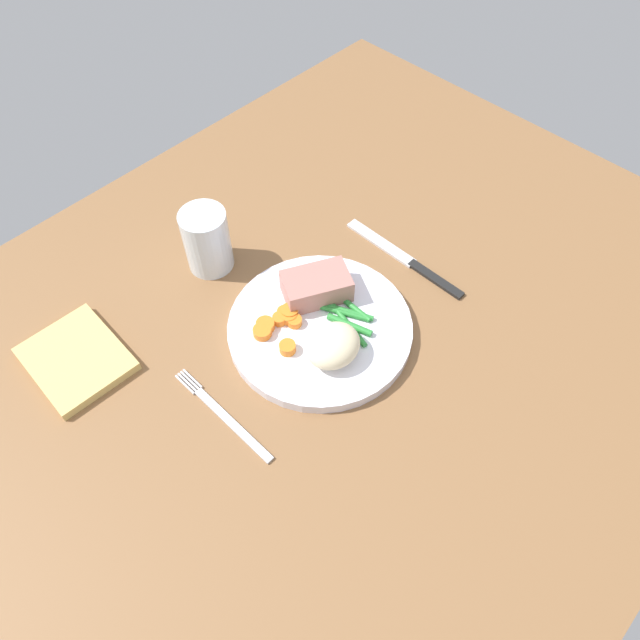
{
  "coord_description": "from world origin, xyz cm",
  "views": [
    {
      "loc": [
        -29.89,
        -30.25,
        66.06
      ],
      "look_at": [
        2.17,
        0.76,
        4.6
      ],
      "focal_mm": 33.45,
      "sensor_mm": 36.0,
      "label": 1
    }
  ],
  "objects": [
    {
      "name": "dinner_plate",
      "position": [
        2.17,
        0.76,
        2.8
      ],
      "size": [
        23.95,
        23.95,
        1.6
      ],
      "primitive_type": "cylinder",
      "color": "white",
      "rests_on": "dining_table"
    },
    {
      "name": "green_beans",
      "position": [
        5.39,
        -1.23,
        3.98
      ],
      "size": [
        4.52,
        9.06,
        0.89
      ],
      "color": "#2D8C38",
      "rests_on": "dinner_plate"
    },
    {
      "name": "water_glass",
      "position": [
        -0.42,
        20.17,
        5.98
      ],
      "size": [
        6.4,
        6.4,
        9.37
      ],
      "color": "silver",
      "rests_on": "dining_table"
    },
    {
      "name": "knife",
      "position": [
        19.67,
        0.48,
        2.2
      ],
      "size": [
        1.7,
        20.5,
        0.64
      ],
      "rotation": [
        0.0,
        0.0,
        -0.05
      ],
      "color": "black",
      "rests_on": "dining_table"
    },
    {
      "name": "mashed_potatoes",
      "position": [
        0.01,
        -3.55,
        5.57
      ],
      "size": [
        7.15,
        6.16,
        3.95
      ],
      "primitive_type": "ellipsoid",
      "color": "beige",
      "rests_on": "dinner_plate"
    },
    {
      "name": "dining_table",
      "position": [
        0.0,
        0.0,
        1.0
      ],
      "size": [
        120.0,
        90.0,
        2.0
      ],
      "color": "brown",
      "rests_on": "ground"
    },
    {
      "name": "fork",
      "position": [
        -14.62,
        0.51,
        2.2
      ],
      "size": [
        1.44,
        16.6,
        0.4
      ],
      "rotation": [
        0.0,
        0.0,
        -0.04
      ],
      "color": "silver",
      "rests_on": "dining_table"
    },
    {
      "name": "meat_portion",
      "position": [
        5.4,
        4.54,
        5.37
      ],
      "size": [
        10.18,
        8.77,
        3.54
      ],
      "primitive_type": "cube",
      "rotation": [
        0.0,
        0.0,
        -0.49
      ],
      "color": "#B2756B",
      "rests_on": "dinner_plate"
    },
    {
      "name": "carrot_slices",
      "position": [
        -1.48,
        4.23,
        4.17
      ],
      "size": [
        6.86,
        6.76,
        1.29
      ],
      "color": "orange",
      "rests_on": "dinner_plate"
    },
    {
      "name": "napkin",
      "position": [
        -22.46,
        19.59,
        2.64
      ],
      "size": [
        11.29,
        13.36,
        1.27
      ],
      "primitive_type": "cube",
      "rotation": [
        0.0,
        0.0,
        -0.05
      ],
      "color": "#DBBC6B",
      "rests_on": "dining_table"
    }
  ]
}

